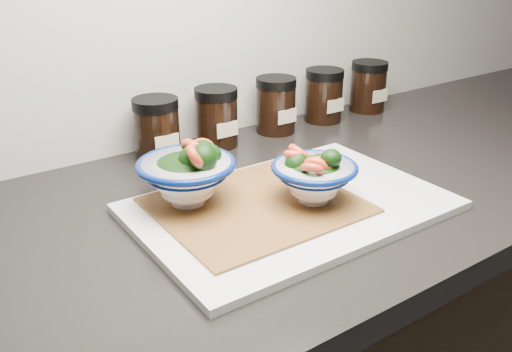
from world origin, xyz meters
TOP-DOWN VIEW (x-y plane):
  - countertop at (0.00, 1.45)m, footprint 3.50×0.60m
  - cutting_board at (-0.13, 1.39)m, footprint 0.45×0.30m
  - bamboo_mat at (-0.18, 1.41)m, footprint 0.28×0.24m
  - bowl_left at (-0.26, 1.47)m, footprint 0.14×0.14m
  - bowl_right at (-0.11, 1.38)m, footprint 0.13×0.13m
  - spice_jar_a at (-0.21, 1.69)m, footprint 0.08×0.08m
  - spice_jar_b at (-0.08, 1.69)m, footprint 0.08×0.08m
  - spice_jar_c at (0.06, 1.69)m, footprint 0.08×0.08m
  - spice_jar_d at (0.19, 1.69)m, footprint 0.08×0.08m
  - spice_jar_e at (0.32, 1.69)m, footprint 0.08×0.08m

SIDE VIEW (x-z plane):
  - countertop at x=0.00m, z-range 0.86..0.90m
  - cutting_board at x=-0.13m, z-range 0.90..0.91m
  - bamboo_mat at x=-0.18m, z-range 0.91..0.92m
  - bowl_right at x=-0.11m, z-range 0.91..1.00m
  - spice_jar_a at x=-0.21m, z-range 0.90..1.01m
  - spice_jar_b at x=-0.08m, z-range 0.90..1.01m
  - spice_jar_c at x=0.06m, z-range 0.90..1.01m
  - spice_jar_d at x=0.19m, z-range 0.90..1.01m
  - spice_jar_e at x=0.32m, z-range 0.90..1.01m
  - bowl_left at x=-0.26m, z-range 0.91..1.02m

